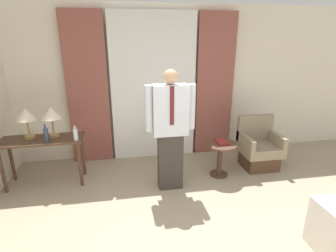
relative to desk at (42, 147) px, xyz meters
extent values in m
cube|color=silver|center=(1.77, 0.84, 0.74)|extent=(10.00, 0.06, 2.70)
cube|color=white|center=(1.77, 0.71, 0.68)|extent=(1.49, 0.06, 2.58)
cube|color=brown|center=(0.64, 0.71, 0.68)|extent=(0.69, 0.06, 2.58)
cube|color=brown|center=(2.90, 0.71, 0.68)|extent=(0.69, 0.06, 2.58)
cube|color=#4C3323|center=(0.00, 0.00, 0.11)|extent=(1.19, 0.47, 0.03)
cylinder|color=#4C3323|center=(-0.53, -0.18, -0.26)|extent=(0.05, 0.05, 0.70)
cylinder|color=#4C3323|center=(0.53, -0.18, -0.26)|extent=(0.05, 0.05, 0.70)
cylinder|color=#4C3323|center=(-0.53, 0.18, -0.26)|extent=(0.05, 0.05, 0.70)
cylinder|color=#4C3323|center=(0.53, 0.18, -0.26)|extent=(0.05, 0.05, 0.70)
cylinder|color=#9E7F47|center=(-0.17, 0.07, 0.14)|extent=(0.14, 0.14, 0.04)
cylinder|color=#9E7F47|center=(-0.17, 0.07, 0.29)|extent=(0.02, 0.02, 0.25)
cone|color=beige|center=(-0.17, 0.07, 0.49)|extent=(0.29, 0.29, 0.17)
cylinder|color=#9E7F47|center=(0.17, 0.07, 0.14)|extent=(0.14, 0.14, 0.04)
cylinder|color=#9E7F47|center=(0.17, 0.07, 0.29)|extent=(0.02, 0.02, 0.25)
cone|color=beige|center=(0.17, 0.07, 0.49)|extent=(0.29, 0.29, 0.17)
cylinder|color=silver|center=(0.52, -0.15, 0.21)|extent=(0.07, 0.07, 0.17)
cylinder|color=silver|center=(0.52, -0.15, 0.32)|extent=(0.03, 0.03, 0.05)
cylinder|color=#2D3851|center=(0.12, -0.13, 0.23)|extent=(0.07, 0.07, 0.21)
cylinder|color=#2D3851|center=(0.12, -0.13, 0.36)|extent=(0.03, 0.03, 0.06)
cube|color=#38332D|center=(1.86, -0.44, -0.18)|extent=(0.35, 0.19, 0.85)
cube|color=silver|center=(1.86, -0.44, 0.59)|extent=(0.49, 0.22, 0.71)
cube|color=#5B1E23|center=(1.86, -0.56, 0.68)|extent=(0.06, 0.01, 0.53)
cylinder|color=silver|center=(1.56, -0.44, 0.63)|extent=(0.11, 0.11, 0.64)
cylinder|color=silver|center=(2.16, -0.44, 0.63)|extent=(0.11, 0.11, 0.64)
sphere|color=tan|center=(1.86, -0.44, 1.05)|extent=(0.21, 0.21, 0.21)
cube|color=#4C3323|center=(3.49, -0.09, -0.48)|extent=(0.54, 0.49, 0.26)
cube|color=gray|center=(3.49, -0.09, -0.27)|extent=(0.64, 0.57, 0.16)
cube|color=gray|center=(3.49, 0.16, 0.04)|extent=(0.64, 0.10, 0.45)
cube|color=gray|center=(3.21, -0.09, -0.10)|extent=(0.08, 0.57, 0.18)
cube|color=gray|center=(3.77, -0.09, -0.10)|extent=(0.08, 0.57, 0.18)
cylinder|color=#4C3323|center=(2.71, -0.23, -0.60)|extent=(0.29, 0.29, 0.02)
cylinder|color=#4C3323|center=(2.71, -0.23, -0.34)|extent=(0.08, 0.08, 0.53)
cylinder|color=#4C3323|center=(2.71, -0.23, -0.06)|extent=(0.53, 0.53, 0.02)
cube|color=maroon|center=(2.73, -0.21, -0.03)|extent=(0.15, 0.26, 0.03)
camera|label=1|loc=(1.22, -3.86, 1.55)|focal=28.00mm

